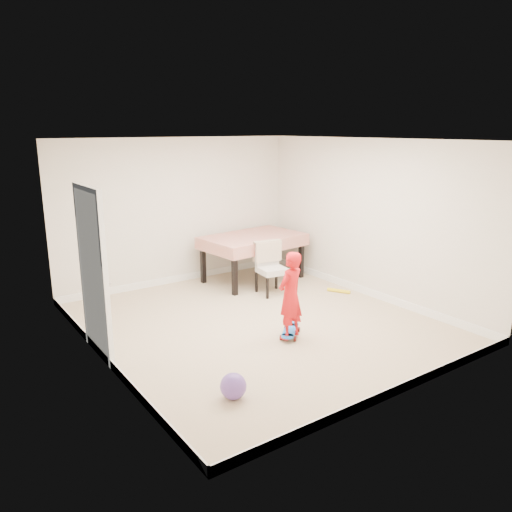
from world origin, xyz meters
TOP-DOWN VIEW (x-y plane):
  - ground at (0.00, 0.00)m, footprint 5.00×5.00m
  - ceiling at (0.00, 0.00)m, footprint 4.50×5.00m
  - wall_back at (0.00, 2.48)m, footprint 4.50×0.04m
  - wall_front at (0.00, -2.48)m, footprint 4.50×0.04m
  - wall_left at (-2.23, 0.00)m, footprint 0.04×5.00m
  - wall_right at (2.23, 0.00)m, footprint 0.04×5.00m
  - door at (-2.22, 0.30)m, footprint 0.11×0.94m
  - baseboard_back at (0.00, 2.49)m, footprint 4.50×0.02m
  - baseboard_front at (0.00, -2.49)m, footprint 4.50×0.02m
  - baseboard_left at (-2.24, 0.00)m, footprint 0.02×5.00m
  - baseboard_right at (2.24, 0.00)m, footprint 0.02×5.00m
  - dining_table at (1.14, 1.79)m, footprint 1.90×1.30m
  - dining_chair at (0.96, 0.95)m, footprint 0.56×0.63m
  - skateboard at (0.10, -0.62)m, footprint 0.60×0.57m
  - child at (0.01, -0.71)m, footprint 0.49×0.39m
  - balloon at (-1.41, -1.55)m, footprint 0.28×0.28m
  - foam_toy at (1.93, 0.34)m, footprint 0.25×0.38m

SIDE VIEW (x-z plane):
  - ground at x=0.00m, z-range 0.00..0.00m
  - foam_toy at x=1.93m, z-range 0.00..0.06m
  - skateboard at x=0.10m, z-range 0.00..0.09m
  - baseboard_back at x=0.00m, z-range 0.00..0.12m
  - baseboard_front at x=0.00m, z-range 0.00..0.12m
  - baseboard_left at x=-2.24m, z-range 0.00..0.12m
  - baseboard_right at x=2.24m, z-range 0.00..0.12m
  - balloon at x=-1.41m, z-range 0.00..0.28m
  - dining_table at x=1.14m, z-range 0.00..0.85m
  - dining_chair at x=0.96m, z-range 0.00..0.89m
  - child at x=0.01m, z-range 0.00..1.18m
  - door at x=-2.22m, z-range -0.03..2.08m
  - wall_back at x=0.00m, z-range 0.00..2.60m
  - wall_front at x=0.00m, z-range 0.00..2.60m
  - wall_left at x=-2.23m, z-range 0.00..2.60m
  - wall_right at x=2.23m, z-range 0.00..2.60m
  - ceiling at x=0.00m, z-range 2.56..2.60m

